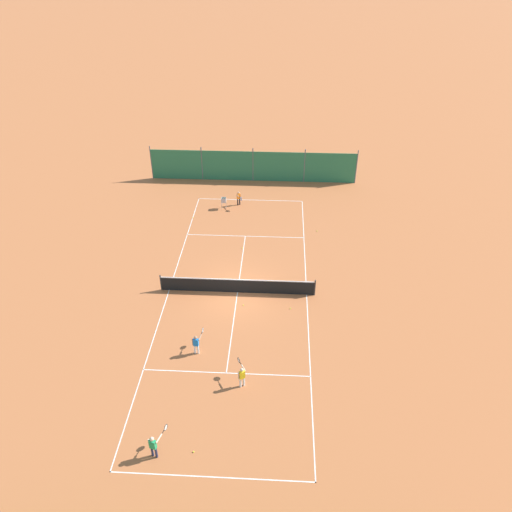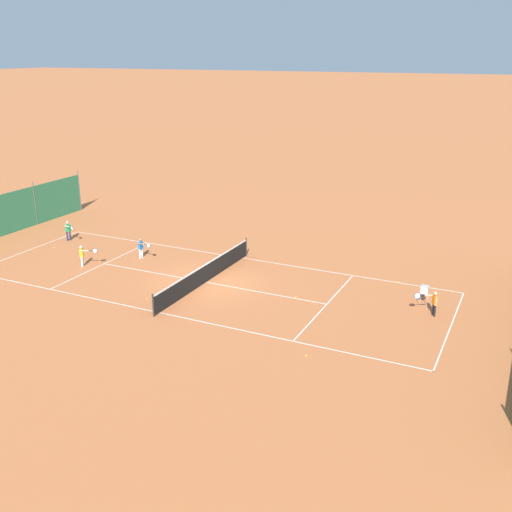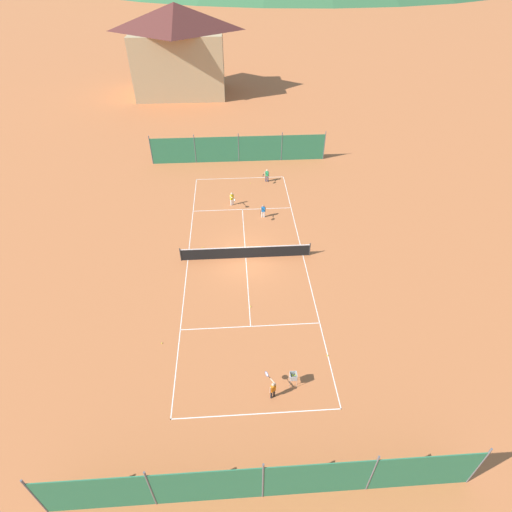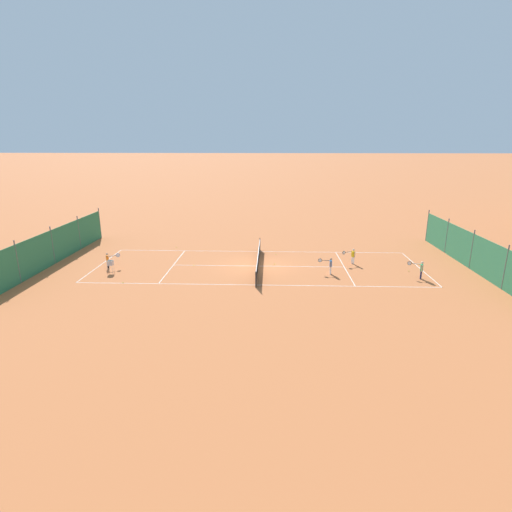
{
  "view_description": "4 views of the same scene",
  "coord_description": "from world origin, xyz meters",
  "px_view_note": "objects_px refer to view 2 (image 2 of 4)",
  "views": [
    {
      "loc": [
        -2.38,
        23.32,
        18.27
      ],
      "look_at": [
        -0.98,
        -2.15,
        1.2
      ],
      "focal_mm": 35.0,
      "sensor_mm": 36.0,
      "label": 1
    },
    {
      "loc": [
        -24.19,
        -14.35,
        11.04
      ],
      "look_at": [
        1.31,
        -2.17,
        1.31
      ],
      "focal_mm": 42.0,
      "sensor_mm": 36.0,
      "label": 2
    },
    {
      "loc": [
        -0.69,
        -21.98,
        17.93
      ],
      "look_at": [
        0.65,
        -1.21,
        1.1
      ],
      "focal_mm": 28.0,
      "sensor_mm": 36.0,
      "label": 3
    },
    {
      "loc": [
        28.44,
        0.92,
        8.97
      ],
      "look_at": [
        1.76,
        -0.09,
        1.29
      ],
      "focal_mm": 28.0,
      "sensor_mm": 36.0,
      "label": 4
    }
  ],
  "objects_px": {
    "tennis_ball_alley_right": "(399,282)",
    "tennis_ball_by_net_right": "(181,281)",
    "ball_hopper": "(425,291)",
    "tennis_net": "(206,273)",
    "tennis_ball_far_corner": "(147,299)",
    "tennis_ball_service_box": "(54,248)",
    "tennis_ball_by_net_left": "(296,297)",
    "player_far_baseline": "(83,254)",
    "player_near_service": "(433,302)",
    "player_far_service": "(141,247)",
    "player_near_baseline": "(68,229)",
    "tennis_ball_alley_left": "(306,356)"
  },
  "relations": [
    {
      "from": "player_near_service",
      "to": "tennis_ball_by_net_left",
      "type": "distance_m",
      "value": 6.23
    },
    {
      "from": "tennis_ball_by_net_right",
      "to": "tennis_ball_alley_right",
      "type": "xyz_separation_m",
      "value": [
        4.51,
        -9.99,
        0.0
      ]
    },
    {
      "from": "tennis_net",
      "to": "player_near_service",
      "type": "bearing_deg",
      "value": -85.7
    },
    {
      "from": "player_far_baseline",
      "to": "ball_hopper",
      "type": "xyz_separation_m",
      "value": [
        2.76,
        -17.53,
        -0.03
      ]
    },
    {
      "from": "tennis_ball_alley_right",
      "to": "player_far_baseline",
      "type": "bearing_deg",
      "value": 107.12
    },
    {
      "from": "tennis_ball_by_net_right",
      "to": "tennis_ball_alley_left",
      "type": "bearing_deg",
      "value": -118.36
    },
    {
      "from": "player_far_baseline",
      "to": "tennis_ball_service_box",
      "type": "distance_m",
      "value": 4.14
    },
    {
      "from": "player_near_baseline",
      "to": "ball_hopper",
      "type": "height_order",
      "value": "player_near_baseline"
    },
    {
      "from": "tennis_net",
      "to": "tennis_ball_alley_right",
      "type": "distance_m",
      "value": 9.68
    },
    {
      "from": "tennis_ball_by_net_right",
      "to": "ball_hopper",
      "type": "distance_m",
      "value": 11.88
    },
    {
      "from": "player_far_service",
      "to": "tennis_ball_alley_left",
      "type": "bearing_deg",
      "value": -118.28
    },
    {
      "from": "player_near_baseline",
      "to": "tennis_ball_alley_left",
      "type": "height_order",
      "value": "player_near_baseline"
    },
    {
      "from": "player_far_service",
      "to": "tennis_ball_by_net_right",
      "type": "xyz_separation_m",
      "value": [
        -2.07,
        -3.87,
        -0.64
      ]
    },
    {
      "from": "tennis_ball_by_net_right",
      "to": "ball_hopper",
      "type": "bearing_deg",
      "value": -78.47
    },
    {
      "from": "player_near_service",
      "to": "tennis_ball_far_corner",
      "type": "xyz_separation_m",
      "value": [
        -3.96,
        12.35,
        -0.63
      ]
    },
    {
      "from": "tennis_ball_alley_right",
      "to": "tennis_ball_service_box",
      "type": "bearing_deg",
      "value": 99.19
    },
    {
      "from": "player_far_service",
      "to": "tennis_ball_by_net_left",
      "type": "xyz_separation_m",
      "value": [
        -1.53,
        -9.91,
        -0.64
      ]
    },
    {
      "from": "tennis_ball_by_net_left",
      "to": "tennis_ball_far_corner",
      "type": "bearing_deg",
      "value": 117.55
    },
    {
      "from": "player_near_service",
      "to": "player_far_baseline",
      "type": "distance_m",
      "value": 18.19
    },
    {
      "from": "ball_hopper",
      "to": "player_near_baseline",
      "type": "bearing_deg",
      "value": 88.65
    },
    {
      "from": "player_far_baseline",
      "to": "ball_hopper",
      "type": "relative_size",
      "value": 1.32
    },
    {
      "from": "tennis_ball_far_corner",
      "to": "tennis_ball_by_net_right",
      "type": "height_order",
      "value": "same"
    },
    {
      "from": "player_far_service",
      "to": "tennis_ball_alley_right",
      "type": "relative_size",
      "value": 17.5
    },
    {
      "from": "tennis_net",
      "to": "tennis_ball_alley_left",
      "type": "height_order",
      "value": "tennis_net"
    },
    {
      "from": "player_near_baseline",
      "to": "tennis_ball_by_net_right",
      "type": "height_order",
      "value": "player_near_baseline"
    },
    {
      "from": "tennis_ball_alley_right",
      "to": "tennis_ball_by_net_right",
      "type": "bearing_deg",
      "value": 114.3
    },
    {
      "from": "tennis_ball_alley_right",
      "to": "ball_hopper",
      "type": "height_order",
      "value": "ball_hopper"
    },
    {
      "from": "tennis_ball_far_corner",
      "to": "tennis_ball_alley_right",
      "type": "bearing_deg",
      "value": -54.57
    },
    {
      "from": "tennis_ball_by_net_left",
      "to": "player_far_baseline",
      "type": "bearing_deg",
      "value": 94.39
    },
    {
      "from": "tennis_ball_far_corner",
      "to": "tennis_ball_alley_left",
      "type": "distance_m",
      "value": 8.9
    },
    {
      "from": "player_far_service",
      "to": "tennis_ball_alley_left",
      "type": "distance_m",
      "value": 14.11
    },
    {
      "from": "tennis_ball_alley_left",
      "to": "ball_hopper",
      "type": "bearing_deg",
      "value": -23.77
    },
    {
      "from": "tennis_ball_alley_right",
      "to": "ball_hopper",
      "type": "relative_size",
      "value": 0.07
    },
    {
      "from": "player_far_baseline",
      "to": "tennis_ball_far_corner",
      "type": "height_order",
      "value": "player_far_baseline"
    },
    {
      "from": "tennis_net",
      "to": "ball_hopper",
      "type": "xyz_separation_m",
      "value": [
        1.93,
        -10.4,
        0.16
      ]
    },
    {
      "from": "tennis_ball_service_box",
      "to": "tennis_ball_far_corner",
      "type": "xyz_separation_m",
      "value": [
        -4.04,
        -9.47,
        0.0
      ]
    },
    {
      "from": "ball_hopper",
      "to": "tennis_ball_by_net_left",
      "type": "bearing_deg",
      "value": 108.25
    },
    {
      "from": "player_near_baseline",
      "to": "tennis_net",
      "type": "bearing_deg",
      "value": -102.43
    },
    {
      "from": "tennis_ball_service_box",
      "to": "tennis_ball_by_net_left",
      "type": "relative_size",
      "value": 1.0
    },
    {
      "from": "player_far_baseline",
      "to": "ball_hopper",
      "type": "distance_m",
      "value": 17.75
    },
    {
      "from": "tennis_ball_by_net_left",
      "to": "tennis_ball_by_net_right",
      "type": "relative_size",
      "value": 1.0
    },
    {
      "from": "tennis_ball_by_net_right",
      "to": "player_far_baseline",
      "type": "bearing_deg",
      "value": 93.75
    },
    {
      "from": "tennis_ball_alley_right",
      "to": "tennis_ball_alley_left",
      "type": "bearing_deg",
      "value": 171.01
    },
    {
      "from": "tennis_ball_service_box",
      "to": "tennis_ball_alley_right",
      "type": "height_order",
      "value": "same"
    },
    {
      "from": "player_near_service",
      "to": "player_near_baseline",
      "type": "bearing_deg",
      "value": 85.82
    },
    {
      "from": "tennis_ball_alley_right",
      "to": "tennis_net",
      "type": "bearing_deg",
      "value": 114.91
    },
    {
      "from": "player_far_baseline",
      "to": "tennis_ball_far_corner",
      "type": "xyz_separation_m",
      "value": [
        -2.31,
        -5.76,
        -0.66
      ]
    },
    {
      "from": "player_near_service",
      "to": "player_near_baseline",
      "type": "height_order",
      "value": "player_near_baseline"
    },
    {
      "from": "tennis_ball_by_net_left",
      "to": "ball_hopper",
      "type": "relative_size",
      "value": 0.07
    },
    {
      "from": "player_near_service",
      "to": "ball_hopper",
      "type": "bearing_deg",
      "value": 27.76
    }
  ]
}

